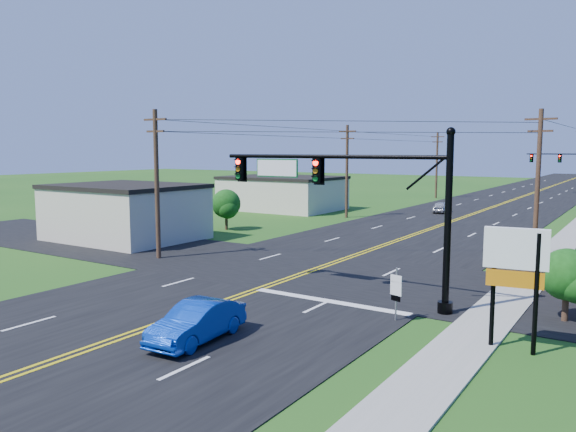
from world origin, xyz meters
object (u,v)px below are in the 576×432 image
Objects in this scene: signal_mast_main at (348,192)px; route_sign at (396,290)px; blue_car at (197,323)px; stop_sign at (532,251)px; signal_mast_far at (566,164)px.

signal_mast_main is 5.36× the size of route_sign.
blue_car is (-1.68, -7.96, -4.08)m from signal_mast_main.
route_sign is 9.24m from stop_sign.
route_sign is at bearing -126.44° from stop_sign.
blue_car is 1.63× the size of stop_sign.
route_sign is (4.84, 5.94, 0.56)m from blue_car.
route_sign is (3.16, -2.02, -3.52)m from signal_mast_main.
signal_mast_main is 5.15m from route_sign.
signal_mast_far is 5.21× the size of route_sign.
signal_mast_main is 9.10m from blue_car.
signal_mast_far is 74.16m from route_sign.
signal_mast_main reaches higher than route_sign.
signal_mast_far is at bearing 89.92° from signal_mast_main.
stop_sign is at bearing -84.35° from signal_mast_far.
route_sign reaches higher than blue_car.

